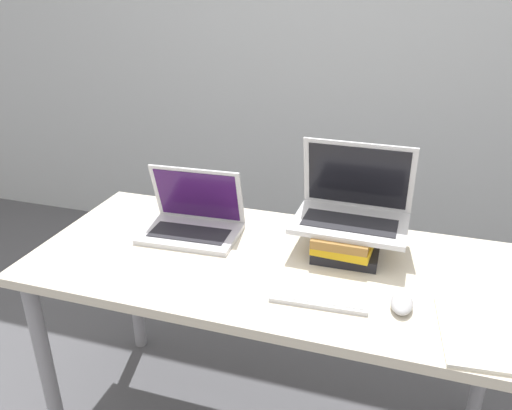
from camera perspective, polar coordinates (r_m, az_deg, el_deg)
The scene contains 8 objects.
wall_back at distance 2.78m, azimuth 11.10°, elevation 20.56°, with size 8.00×0.05×2.70m.
desk at distance 1.59m, azimuth 2.26°, elevation -8.87°, with size 1.52×0.68×0.72m.
laptop_left at distance 1.71m, azimuth -7.21°, elevation -1.76°, with size 0.33×0.23×0.23m.
book_stack at distance 1.61m, azimuth 10.31°, elevation -3.77°, with size 0.20×0.28×0.09m.
laptop_on_books at distance 1.60m, azimuth 10.99°, elevation -0.25°, with size 0.36×0.25×0.25m.
wireless_keyboard at distance 1.39m, azimuth 7.32°, elevation -10.27°, with size 0.27×0.12×0.01m.
mouse at distance 1.39m, azimuth 16.33°, elevation -10.71°, with size 0.06×0.10×0.03m.
notepad at distance 1.37m, azimuth 24.83°, elevation -13.27°, with size 0.24×0.29×0.01m.
Camera 1 is at (0.34, -0.95, 1.51)m, focal length 35.00 mm.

